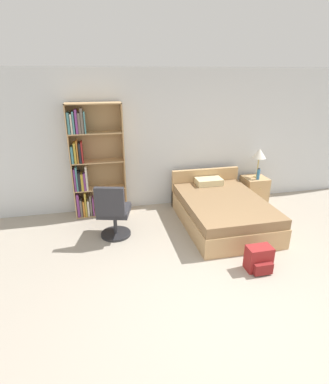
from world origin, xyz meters
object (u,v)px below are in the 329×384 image
object	(u,v)px
backpack_red	(259,259)
bookshelf	(90,164)
bed	(221,210)
office_chair	(113,213)
nightstand	(254,190)
table_lamp	(259,154)
water_bottle	(258,174)

from	to	relation	value
backpack_red	bookshelf	bearing A→B (deg)	133.65
bed	office_chair	xyz separation A→B (m)	(-1.88, -0.11, 0.19)
nightstand	table_lamp	bearing A→B (deg)	31.16
bed	table_lamp	xyz separation A→B (m)	(1.06, 0.76, 0.76)
nightstand	water_bottle	world-z (taller)	water_bottle
bookshelf	backpack_red	distance (m)	3.24
bookshelf	bed	world-z (taller)	bookshelf
nightstand	backpack_red	world-z (taller)	nightstand
table_lamp	bookshelf	bearing A→B (deg)	178.19
nightstand	backpack_red	distance (m)	2.39
bed	water_bottle	distance (m)	1.26
table_lamp	backpack_red	size ratio (longest dim) A/B	1.70
table_lamp	backpack_red	xyz separation A→B (m)	(-1.10, -2.17, -0.85)
bookshelf	table_lamp	size ratio (longest dim) A/B	3.47
bookshelf	nightstand	xyz separation A→B (m)	(3.23, -0.13, -0.73)
bookshelf	nightstand	distance (m)	3.31
office_chair	table_lamp	bearing A→B (deg)	16.57
bookshelf	bed	size ratio (longest dim) A/B	1.04
bed	water_bottle	xyz separation A→B (m)	(1.01, 0.63, 0.39)
bed	water_bottle	bearing A→B (deg)	31.87
nightstand	bed	bearing A→B (deg)	-144.13
water_bottle	backpack_red	size ratio (longest dim) A/B	0.67
table_lamp	water_bottle	xyz separation A→B (m)	(-0.05, -0.13, -0.37)
bookshelf	bed	bearing A→B (deg)	-21.53
office_chair	water_bottle	bearing A→B (deg)	14.37
nightstand	table_lamp	xyz separation A→B (m)	(0.04, 0.02, 0.75)
office_chair	nightstand	bearing A→B (deg)	16.36
nightstand	table_lamp	world-z (taller)	table_lamp
bed	nightstand	distance (m)	1.27
backpack_red	table_lamp	bearing A→B (deg)	63.08
nightstand	backpack_red	xyz separation A→B (m)	(-1.06, -2.14, -0.10)
nightstand	water_bottle	distance (m)	0.39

